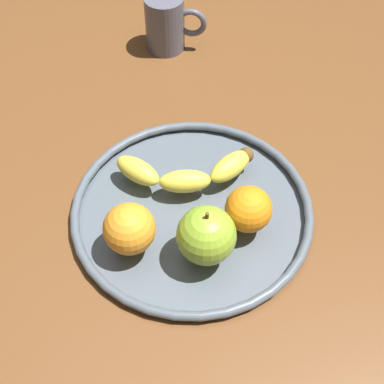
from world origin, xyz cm
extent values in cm
cube|color=brown|center=(0.00, 0.00, -2.00)|extent=(139.42, 139.42, 4.00)
cylinder|color=#4E5861|center=(0.00, 0.00, 0.30)|extent=(30.94, 30.94, 0.60)
torus|color=#4E5861|center=(0.00, 0.00, 1.20)|extent=(32.23, 32.23, 1.20)
ellipsoid|color=yellow|center=(-7.92, 3.79, 3.36)|extent=(7.57, 6.00, 3.11)
ellipsoid|color=yellow|center=(-1.32, 2.80, 3.36)|extent=(7.39, 4.38, 3.11)
ellipsoid|color=yellow|center=(4.43, 6.20, 3.36)|extent=(6.83, 7.31, 3.11)
ellipsoid|color=brown|center=(6.43, 8.59, 3.36)|extent=(2.95, 2.93, 2.18)
sphere|color=#87AF2D|center=(2.63, -6.80, 5.44)|extent=(7.29, 7.29, 7.29)
cylinder|color=#593819|center=(2.63, -6.80, 9.29)|extent=(0.44, 0.44, 1.20)
sphere|color=orange|center=(-6.74, -6.81, 5.05)|extent=(6.50, 6.50, 6.50)
sphere|color=orange|center=(7.35, -1.78, 4.80)|extent=(6.00, 6.00, 6.00)
cylinder|color=#535362|center=(-9.27, 35.19, 4.79)|extent=(6.59, 6.59, 9.58)
torus|color=#535362|center=(-4.78, 35.19, 5.27)|extent=(5.22, 1.00, 5.22)
camera|label=1|loc=(5.80, -43.65, 60.74)|focal=52.21mm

